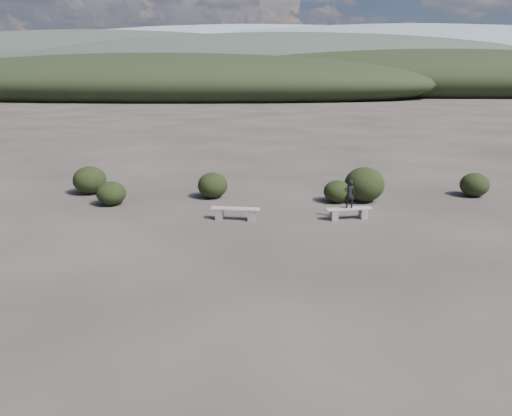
{
  "coord_description": "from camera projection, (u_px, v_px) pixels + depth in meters",
  "views": [
    {
      "loc": [
        0.1,
        -10.93,
        5.05
      ],
      "look_at": [
        -0.64,
        3.5,
        1.1
      ],
      "focal_mm": 35.0,
      "sensor_mm": 36.0,
      "label": 1
    }
  ],
  "objects": [
    {
      "name": "bench_right",
      "position": [
        349.0,
        212.0,
        17.63
      ],
      "size": [
        1.68,
        0.73,
        0.41
      ],
      "rotation": [
        0.0,
        0.0,
        0.24
      ],
      "color": "gray",
      "rests_on": "ground"
    },
    {
      "name": "shrub_d",
      "position": [
        364.0,
        184.0,
        19.98
      ],
      "size": [
        1.59,
        1.59,
        1.39
      ],
      "primitive_type": "ellipsoid",
      "color": "black",
      "rests_on": "ground"
    },
    {
      "name": "bench_left",
      "position": [
        235.0,
        213.0,
        17.55
      ],
      "size": [
        1.76,
        0.51,
        0.43
      ],
      "rotation": [
        0.0,
        0.0,
        -0.09
      ],
      "color": "gray",
      "rests_on": "ground"
    },
    {
      "name": "shrub_a",
      "position": [
        111.0,
        193.0,
        19.49
      ],
      "size": [
        1.14,
        1.14,
        0.93
      ],
      "primitive_type": "ellipsoid",
      "color": "black",
      "rests_on": "ground"
    },
    {
      "name": "ground",
      "position": [
        275.0,
        292.0,
        11.86
      ],
      "size": [
        1200.0,
        1200.0,
        0.0
      ],
      "primitive_type": "plane",
      "color": "#302925",
      "rests_on": "ground"
    },
    {
      "name": "shrub_b",
      "position": [
        213.0,
        185.0,
        20.59
      ],
      "size": [
        1.24,
        1.24,
        1.06
      ],
      "primitive_type": "ellipsoid",
      "color": "black",
      "rests_on": "ground"
    },
    {
      "name": "shrub_e",
      "position": [
        475.0,
        185.0,
        20.84
      ],
      "size": [
        1.19,
        1.19,
        0.99
      ],
      "primitive_type": "ellipsoid",
      "color": "black",
      "rests_on": "ground"
    },
    {
      "name": "shrub_c",
      "position": [
        338.0,
        191.0,
        19.89
      ],
      "size": [
        1.11,
        1.11,
        0.89
      ],
      "primitive_type": "ellipsoid",
      "color": "black",
      "rests_on": "ground"
    },
    {
      "name": "shrub_f",
      "position": [
        90.0,
        180.0,
        21.29
      ],
      "size": [
        1.39,
        1.39,
        1.18
      ],
      "primitive_type": "ellipsoid",
      "color": "black",
      "rests_on": "ground"
    },
    {
      "name": "mountain_ridges",
      "position": [
        271.0,
        63.0,
        336.04
      ],
      "size": [
        500.0,
        400.0,
        56.0
      ],
      "color": "black",
      "rests_on": "ground"
    },
    {
      "name": "seated_person",
      "position": [
        349.0,
        194.0,
        17.45
      ],
      "size": [
        0.41,
        0.32,
        1.01
      ],
      "primitive_type": "imported",
      "rotation": [
        0.0,
        0.0,
        3.36
      ],
      "color": "black",
      "rests_on": "bench_right"
    }
  ]
}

